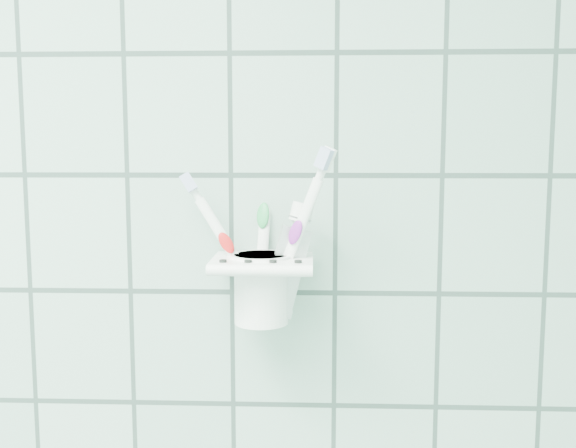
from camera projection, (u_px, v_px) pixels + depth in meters
The scene contains 6 objects.
holder_bracket at pixel (263, 264), 0.71m from camera, with size 0.11×0.10×0.03m.
cup at pixel (261, 285), 0.72m from camera, with size 0.07×0.07×0.08m.
toothbrush_pink at pixel (270, 233), 0.71m from camera, with size 0.09×0.02×0.18m.
toothbrush_blue at pixel (258, 217), 0.72m from camera, with size 0.03×0.07×0.22m.
toothbrush_orange at pixel (266, 225), 0.71m from camera, with size 0.07×0.04×0.20m.
toothpaste_tube at pixel (275, 250), 0.71m from camera, with size 0.06×0.03×0.14m.
Camera 1 is at (0.71, 0.45, 1.42)m, focal length 40.00 mm.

